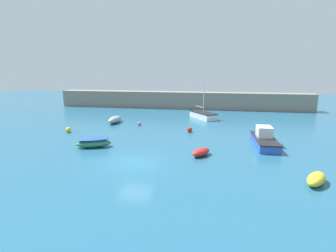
% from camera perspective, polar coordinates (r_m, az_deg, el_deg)
% --- Properties ---
extents(ground_plane, '(120.00, 120.00, 0.20)m').
position_cam_1_polar(ground_plane, '(20.31, -7.33, -8.18)').
color(ground_plane, '#235B7A').
extents(harbor_breakwater, '(44.42, 2.49, 2.93)m').
position_cam_1_polar(harbor_breakwater, '(47.09, 2.83, 5.66)').
color(harbor_breakwater, gray).
rests_on(harbor_breakwater, ground_plane).
extents(rowboat_blue_near, '(1.34, 3.25, 0.88)m').
position_cam_1_polar(rowboat_blue_near, '(35.08, -11.50, 1.39)').
color(rowboat_blue_near, gray).
rests_on(rowboat_blue_near, ground_plane).
extents(sailboat_short_mast, '(4.17, 4.80, 5.10)m').
position_cam_1_polar(sailboat_short_mast, '(37.71, 7.67, 2.34)').
color(sailboat_short_mast, white).
rests_on(sailboat_short_mast, ground_plane).
extents(dinghy_near_pier, '(1.97, 2.37, 0.71)m').
position_cam_1_polar(dinghy_near_pier, '(18.82, 29.56, -9.99)').
color(dinghy_near_pier, yellow).
rests_on(dinghy_near_pier, ground_plane).
extents(rowboat_with_red_cover, '(3.33, 2.28, 0.85)m').
position_cam_1_polar(rowboat_with_red_cover, '(24.74, -15.91, -3.49)').
color(rowboat_with_red_cover, '#287A4C').
rests_on(rowboat_with_red_cover, ground_plane).
extents(fishing_dinghy_green, '(1.86, 2.15, 0.65)m').
position_cam_1_polar(fishing_dinghy_green, '(21.68, 7.19, -5.63)').
color(fishing_dinghy_green, red).
rests_on(fishing_dinghy_green, ground_plane).
extents(motorboat_grey_hull, '(1.90, 5.40, 1.75)m').
position_cam_1_polar(motorboat_grey_hull, '(25.85, 20.24, -2.74)').
color(motorboat_grey_hull, '#2D56B7').
rests_on(motorboat_grey_hull, ground_plane).
extents(mooring_buoy_yellow, '(0.59, 0.59, 0.59)m').
position_cam_1_polar(mooring_buoy_yellow, '(31.35, -20.88, -0.77)').
color(mooring_buoy_yellow, yellow).
rests_on(mooring_buoy_yellow, ground_plane).
extents(mooring_buoy_red, '(0.58, 0.58, 0.58)m').
position_cam_1_polar(mooring_buoy_red, '(29.50, 4.74, -0.78)').
color(mooring_buoy_red, red).
rests_on(mooring_buoy_red, ground_plane).
extents(mooring_buoy_pink, '(0.45, 0.45, 0.45)m').
position_cam_1_polar(mooring_buoy_pink, '(33.14, -6.29, 0.55)').
color(mooring_buoy_pink, '#EA668C').
rests_on(mooring_buoy_pink, ground_plane).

